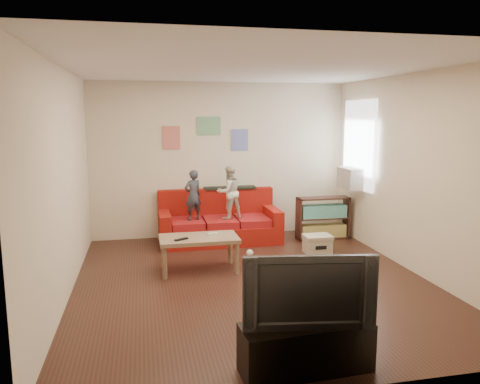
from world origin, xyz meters
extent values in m
cube|color=#3C2017|center=(0.00, 0.00, -0.01)|extent=(4.50, 5.00, 0.01)
cube|color=white|center=(0.00, 0.00, 2.71)|extent=(4.50, 5.00, 0.01)
cube|color=beige|center=(0.00, 2.50, 1.35)|extent=(4.50, 0.01, 2.70)
cube|color=beige|center=(0.00, -2.50, 1.35)|extent=(4.50, 0.01, 2.70)
cube|color=beige|center=(-2.25, 0.00, 1.35)|extent=(0.01, 5.00, 2.70)
cube|color=beige|center=(2.25, 0.00, 1.35)|extent=(0.01, 5.00, 2.70)
cube|color=maroon|center=(-0.10, 2.00, 0.15)|extent=(2.02, 0.91, 0.30)
cube|color=maroon|center=(-0.10, 2.36, 0.58)|extent=(2.02, 0.18, 0.56)
cube|color=maroon|center=(-1.02, 2.00, 0.43)|extent=(0.18, 0.91, 0.25)
cube|color=maroon|center=(0.82, 2.00, 0.43)|extent=(0.18, 0.91, 0.25)
cube|color=maroon|center=(-0.66, 1.93, 0.36)|extent=(0.52, 0.69, 0.12)
cube|color=maroon|center=(-0.10, 1.93, 0.36)|extent=(0.52, 0.69, 0.12)
cube|color=maroon|center=(0.45, 1.93, 0.36)|extent=(0.52, 0.69, 0.12)
cube|color=black|center=(0.15, 2.36, 0.87)|extent=(0.91, 0.22, 0.04)
imported|color=#313740|center=(-0.55, 1.90, 0.84)|extent=(0.35, 0.30, 0.83)
imported|color=silver|center=(0.05, 1.90, 0.87)|extent=(0.52, 0.45, 0.89)
cube|color=#8B6F53|center=(-0.62, 0.58, 0.46)|extent=(1.07, 0.59, 0.05)
cylinder|color=#8B6F53|center=(-1.11, 0.34, 0.21)|extent=(0.06, 0.06, 0.43)
cylinder|color=#8B6F53|center=(-0.14, 0.34, 0.21)|extent=(0.06, 0.06, 0.43)
cylinder|color=#8B6F53|center=(-1.11, 0.82, 0.21)|extent=(0.06, 0.06, 0.43)
cylinder|color=#8B6F53|center=(-0.14, 0.82, 0.21)|extent=(0.06, 0.06, 0.43)
cube|color=black|center=(-0.87, 0.46, 0.49)|extent=(0.19, 0.14, 0.02)
cube|color=silver|center=(-0.42, 0.63, 0.50)|extent=(0.16, 0.08, 0.03)
cube|color=#3C2119|center=(1.26, 1.87, 0.36)|extent=(0.03, 0.27, 0.73)
cube|color=#3C2119|center=(2.14, 1.87, 0.36)|extent=(0.03, 0.27, 0.73)
cube|color=#3C2119|center=(1.70, 1.87, 0.01)|extent=(0.91, 0.27, 0.03)
cube|color=#3C2119|center=(1.70, 1.87, 0.72)|extent=(0.91, 0.27, 0.03)
cube|color=#3C2119|center=(1.70, 1.87, 0.36)|extent=(0.86, 0.27, 0.02)
cube|color=olive|center=(1.70, 1.87, 0.14)|extent=(0.80, 0.23, 0.22)
cube|color=teal|center=(1.70, 1.87, 0.49)|extent=(0.80, 0.23, 0.22)
cube|color=white|center=(2.22, 1.65, 1.64)|extent=(0.04, 1.08, 1.48)
cube|color=#B7B2A3|center=(2.10, 1.65, 1.08)|extent=(0.28, 0.55, 0.35)
cube|color=#D87266|center=(-0.85, 2.48, 1.75)|extent=(0.30, 0.01, 0.40)
cube|color=#72B27F|center=(-0.20, 2.48, 1.95)|extent=(0.42, 0.01, 0.32)
cube|color=#727FCC|center=(0.35, 2.48, 1.70)|extent=(0.30, 0.01, 0.38)
cube|color=beige|center=(1.29, 1.03, 0.12)|extent=(0.40, 0.30, 0.24)
cube|color=beige|center=(1.29, 1.03, 0.26)|extent=(0.42, 0.32, 0.05)
cube|color=black|center=(1.29, 0.88, 0.13)|extent=(0.18, 0.00, 0.06)
cube|color=black|center=(-0.06, -2.18, 0.21)|extent=(1.13, 0.43, 0.42)
imported|color=black|center=(-0.06, -2.18, 0.73)|extent=(1.09, 0.31, 0.62)
sphere|color=silver|center=(0.21, 1.07, 0.05)|extent=(0.13, 0.13, 0.11)
camera|label=1|loc=(-1.35, -5.63, 2.12)|focal=35.00mm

